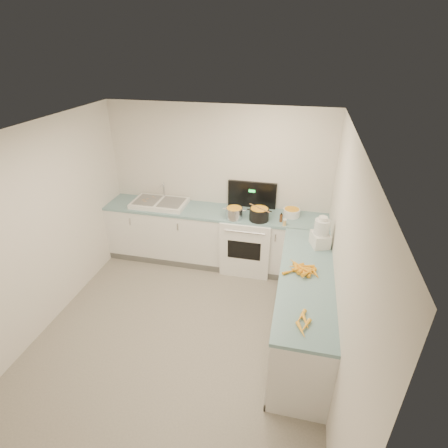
% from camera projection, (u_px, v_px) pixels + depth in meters
% --- Properties ---
extents(floor, '(3.50, 4.00, 0.00)m').
position_uv_depth(floor, '(182.00, 334.00, 4.42)').
color(floor, gray).
rests_on(floor, ground).
extents(ceiling, '(3.50, 4.00, 0.00)m').
position_uv_depth(ceiling, '(166.00, 137.00, 3.24)').
color(ceiling, silver).
rests_on(ceiling, ground).
extents(wall_back, '(3.50, 0.00, 2.50)m').
position_uv_depth(wall_back, '(218.00, 185.00, 5.55)').
color(wall_back, silver).
rests_on(wall_back, ground).
extents(wall_front, '(3.50, 0.00, 2.50)m').
position_uv_depth(wall_front, '(61.00, 424.00, 2.11)').
color(wall_front, silver).
rests_on(wall_front, ground).
extents(wall_left, '(0.00, 4.00, 2.50)m').
position_uv_depth(wall_left, '(37.00, 233.00, 4.18)').
color(wall_left, silver).
rests_on(wall_left, ground).
extents(wall_right, '(0.00, 4.00, 2.50)m').
position_uv_depth(wall_right, '(341.00, 272.00, 3.49)').
color(wall_right, silver).
rests_on(wall_right, ground).
extents(counter_back, '(3.50, 0.62, 0.94)m').
position_uv_depth(counter_back, '(214.00, 237.00, 5.66)').
color(counter_back, white).
rests_on(counter_back, ground).
extents(counter_right, '(0.62, 2.20, 0.94)m').
position_uv_depth(counter_right, '(303.00, 307.00, 4.17)').
color(counter_right, white).
rests_on(counter_right, ground).
extents(stove, '(0.76, 0.65, 1.36)m').
position_uv_depth(stove, '(248.00, 241.00, 5.54)').
color(stove, white).
rests_on(stove, ground).
extents(sink, '(0.86, 0.52, 0.31)m').
position_uv_depth(sink, '(160.00, 203.00, 5.60)').
color(sink, white).
rests_on(sink, counter_back).
extents(steel_pot, '(0.33, 0.33, 0.19)m').
position_uv_depth(steel_pot, '(234.00, 214.00, 5.18)').
color(steel_pot, silver).
rests_on(steel_pot, stove).
extents(black_pot, '(0.30, 0.30, 0.20)m').
position_uv_depth(black_pot, '(259.00, 215.00, 5.12)').
color(black_pot, black).
rests_on(black_pot, stove).
extents(wooden_spoon, '(0.33, 0.24, 0.02)m').
position_uv_depth(wooden_spoon, '(259.00, 208.00, 5.07)').
color(wooden_spoon, '#AD7A47').
rests_on(wooden_spoon, black_pot).
extents(mixing_bowl, '(0.27, 0.27, 0.12)m').
position_uv_depth(mixing_bowl, '(292.00, 213.00, 5.25)').
color(mixing_bowl, white).
rests_on(mixing_bowl, counter_back).
extents(extract_bottle, '(0.05, 0.05, 0.11)m').
position_uv_depth(extract_bottle, '(281.00, 218.00, 5.09)').
color(extract_bottle, '#593319').
rests_on(extract_bottle, counter_back).
extents(spice_jar, '(0.05, 0.05, 0.09)m').
position_uv_depth(spice_jar, '(284.00, 223.00, 4.99)').
color(spice_jar, '#E5B266').
rests_on(spice_jar, counter_back).
extents(food_processor, '(0.27, 0.30, 0.42)m').
position_uv_depth(food_processor, '(321.00, 234.00, 4.43)').
color(food_processor, white).
rests_on(food_processor, counter_right).
extents(carrot_pile, '(0.43, 0.33, 0.07)m').
position_uv_depth(carrot_pile, '(303.00, 269.00, 4.00)').
color(carrot_pile, '#FFA91F').
rests_on(carrot_pile, counter_right).
extents(peeled_carrots, '(0.15, 0.37, 0.04)m').
position_uv_depth(peeled_carrots, '(303.00, 323.00, 3.26)').
color(peeled_carrots, '#FFAC26').
rests_on(peeled_carrots, counter_right).
extents(peelings, '(0.19, 0.24, 0.01)m').
position_uv_depth(peelings, '(147.00, 200.00, 5.61)').
color(peelings, tan).
rests_on(peelings, sink).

